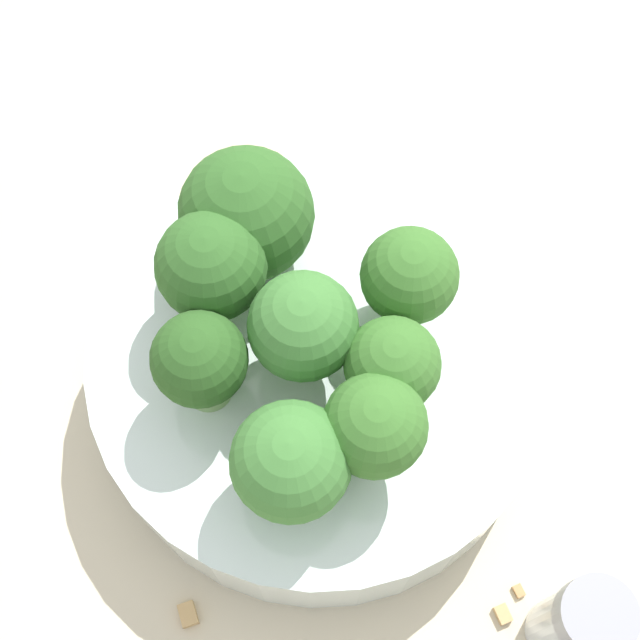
% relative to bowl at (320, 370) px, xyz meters
% --- Properties ---
extents(ground_plane, '(3.00, 3.00, 0.00)m').
position_rel_bowl_xyz_m(ground_plane, '(0.00, 0.00, -0.03)').
color(ground_plane, beige).
extents(bowl, '(0.20, 0.20, 0.05)m').
position_rel_bowl_xyz_m(bowl, '(0.00, 0.00, 0.00)').
color(bowl, silver).
rests_on(bowl, ground_plane).
extents(broccoli_floret_0, '(0.05, 0.05, 0.06)m').
position_rel_bowl_xyz_m(broccoli_floret_0, '(0.04, -0.05, 0.06)').
color(broccoli_floret_0, '#84AD66').
rests_on(broccoli_floret_0, bowl).
extents(broccoli_floret_1, '(0.04, 0.04, 0.06)m').
position_rel_bowl_xyz_m(broccoli_floret_1, '(-0.00, -0.01, 0.06)').
color(broccoli_floret_1, '#8EB770').
rests_on(broccoli_floret_1, bowl).
extents(broccoli_floret_2, '(0.05, 0.05, 0.06)m').
position_rel_bowl_xyz_m(broccoli_floret_2, '(-0.05, -0.02, 0.06)').
color(broccoli_floret_2, '#7A9E5B').
rests_on(broccoli_floret_2, bowl).
extents(broccoli_floret_3, '(0.04, 0.04, 0.06)m').
position_rel_bowl_xyz_m(broccoli_floret_3, '(0.05, -0.02, 0.06)').
color(broccoli_floret_3, '#7A9E5B').
rests_on(broccoli_floret_3, bowl).
extents(broccoli_floret_4, '(0.06, 0.06, 0.06)m').
position_rel_bowl_xyz_m(broccoli_floret_4, '(-0.06, 0.01, 0.05)').
color(broccoli_floret_4, '#84AD66').
rests_on(broccoli_floret_4, bowl).
extents(broccoli_floret_5, '(0.04, 0.04, 0.05)m').
position_rel_bowl_xyz_m(broccoli_floret_5, '(0.01, 0.04, 0.06)').
color(broccoli_floret_5, '#84AD66').
rests_on(broccoli_floret_5, bowl).
extents(broccoli_floret_6, '(0.04, 0.04, 0.05)m').
position_rel_bowl_xyz_m(broccoli_floret_6, '(-0.02, -0.05, 0.06)').
color(broccoli_floret_6, '#84AD66').
rests_on(broccoli_floret_6, bowl).
extents(broccoli_floret_7, '(0.04, 0.04, 0.05)m').
position_rel_bowl_xyz_m(broccoli_floret_7, '(0.03, 0.01, 0.06)').
color(broccoli_floret_7, '#7A9E5B').
rests_on(broccoli_floret_7, bowl).
extents(pepper_shaker, '(0.03, 0.03, 0.07)m').
position_rel_bowl_xyz_m(pepper_shaker, '(0.15, 0.00, 0.01)').
color(pepper_shaker, silver).
rests_on(pepper_shaker, ground_plane).
extents(almond_crumb_0, '(0.01, 0.01, 0.01)m').
position_rel_bowl_xyz_m(almond_crumb_0, '(0.13, -0.00, -0.02)').
color(almond_crumb_0, '#AD7F4C').
rests_on(almond_crumb_0, ground_plane).
extents(almond_crumb_1, '(0.01, 0.01, 0.01)m').
position_rel_bowl_xyz_m(almond_crumb_1, '(0.13, -0.01, -0.02)').
color(almond_crumb_1, tan).
rests_on(almond_crumb_1, ground_plane).
extents(almond_crumb_2, '(0.01, 0.01, 0.01)m').
position_rel_bowl_xyz_m(almond_crumb_2, '(0.04, -0.11, -0.02)').
color(almond_crumb_2, tan).
rests_on(almond_crumb_2, ground_plane).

